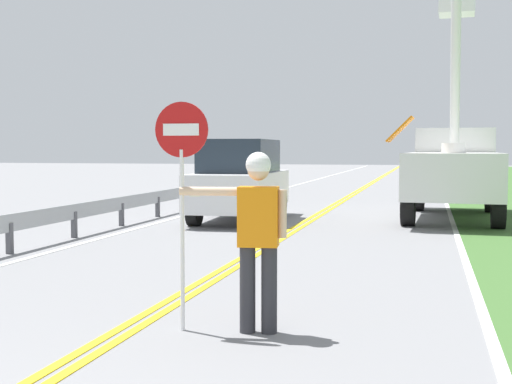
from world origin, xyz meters
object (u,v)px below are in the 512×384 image
object	(u,v)px
flagger_worker	(257,230)
stop_sign_paddle	(182,164)
utility_bucket_truck	(454,165)
oncoming_suv_nearest	(240,180)

from	to	relation	value
flagger_worker	stop_sign_paddle	bearing A→B (deg)	-172.93
flagger_worker	utility_bucket_truck	world-z (taller)	utility_bucket_truck
flagger_worker	oncoming_suv_nearest	world-z (taller)	oncoming_suv_nearest
flagger_worker	utility_bucket_truck	xyz separation A→B (m)	(2.34, 12.75, 0.39)
flagger_worker	utility_bucket_truck	distance (m)	12.97
stop_sign_paddle	utility_bucket_truck	size ratio (longest dim) A/B	0.34
flagger_worker	stop_sign_paddle	world-z (taller)	stop_sign_paddle
stop_sign_paddle	oncoming_suv_nearest	bearing A→B (deg)	102.28
oncoming_suv_nearest	stop_sign_paddle	bearing A→B (deg)	-77.72
flagger_worker	oncoming_suv_nearest	xyz separation A→B (m)	(-3.06, 10.46, 0.01)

